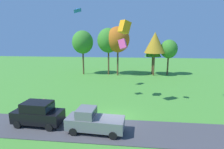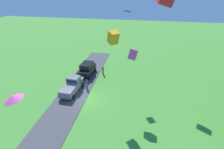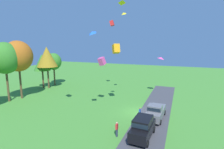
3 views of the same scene
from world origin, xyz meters
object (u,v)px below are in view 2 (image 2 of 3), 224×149
at_px(car_suv_near_entrance, 87,69).
at_px(person_beside_suv, 87,84).
at_px(person_on_lawn, 103,70).
at_px(kite_box_high_right, 113,37).
at_px(kite_box_topmost, 133,54).
at_px(kite_delta_over_trees, 13,98).
at_px(car_pickup_far_end, 72,85).
at_px(kite_diamond_high_left, 128,10).

relative_size(car_suv_near_entrance, person_beside_suv, 2.75).
bearing_deg(person_beside_suv, person_on_lawn, 165.24).
height_order(kite_box_high_right, kite_box_topmost, kite_box_high_right).
bearing_deg(person_on_lawn, kite_box_high_right, 21.01).
relative_size(kite_box_high_right, kite_delta_over_trees, 0.91).
relative_size(person_beside_suv, kite_box_high_right, 1.28).
relative_size(kite_box_topmost, kite_delta_over_trees, 0.80).
bearing_deg(person_beside_suv, kite_box_topmost, 66.72).
distance_m(car_pickup_far_end, kite_diamond_high_left, 13.35).
bearing_deg(kite_box_high_right, car_pickup_far_end, -109.50).
bearing_deg(kite_diamond_high_left, kite_delta_over_trees, -23.47).
xyz_separation_m(car_pickup_far_end, kite_diamond_high_left, (-3.44, 7.65, 10.39)).
xyz_separation_m(person_on_lawn, kite_box_topmost, (8.23, 5.55, 6.53)).
height_order(kite_diamond_high_left, kite_box_topmost, kite_diamond_high_left).
bearing_deg(kite_delta_over_trees, kite_diamond_high_left, 156.53).
bearing_deg(person_on_lawn, kite_box_topmost, 34.00).
height_order(car_pickup_far_end, person_beside_suv, car_pickup_far_end).
height_order(car_pickup_far_end, kite_box_high_right, kite_box_high_right).
xyz_separation_m(person_beside_suv, kite_diamond_high_left, (-2.50, 5.69, 10.62)).
relative_size(person_beside_suv, kite_box_topmost, 1.46).
bearing_deg(kite_box_high_right, kite_box_topmost, 97.34).
relative_size(person_on_lawn, kite_box_high_right, 1.28).
xyz_separation_m(car_pickup_far_end, person_beside_suv, (-0.93, 1.96, -0.23)).
bearing_deg(kite_box_topmost, kite_diamond_high_left, -167.21).
xyz_separation_m(car_suv_near_entrance, kite_box_topmost, (7.47, 8.25, 6.11)).
relative_size(kite_diamond_high_left, kite_box_topmost, 0.84).
bearing_deg(car_suv_near_entrance, kite_diamond_high_left, 74.22).
distance_m(person_on_lawn, kite_delta_over_trees, 19.56).
bearing_deg(person_on_lawn, person_beside_suv, -14.76).
bearing_deg(car_pickup_far_end, person_beside_suv, 115.41).
bearing_deg(car_suv_near_entrance, kite_delta_over_trees, 0.87).
relative_size(car_pickup_far_end, person_on_lawn, 2.99).
distance_m(car_pickup_far_end, kite_box_high_right, 10.86).
xyz_separation_m(person_beside_suv, kite_box_high_right, (3.28, 4.65, 8.51)).
distance_m(car_suv_near_entrance, person_on_lawn, 2.84).
height_order(person_on_lawn, kite_box_topmost, kite_box_topmost).
bearing_deg(kite_box_high_right, kite_diamond_high_left, 169.87).
relative_size(car_suv_near_entrance, kite_box_topmost, 4.02).
relative_size(car_pickup_far_end, kite_box_topmost, 4.38).
height_order(car_suv_near_entrance, kite_box_topmost, kite_box_topmost).
bearing_deg(car_suv_near_entrance, kite_box_high_right, 37.60).
relative_size(person_beside_suv, kite_diamond_high_left, 1.74).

